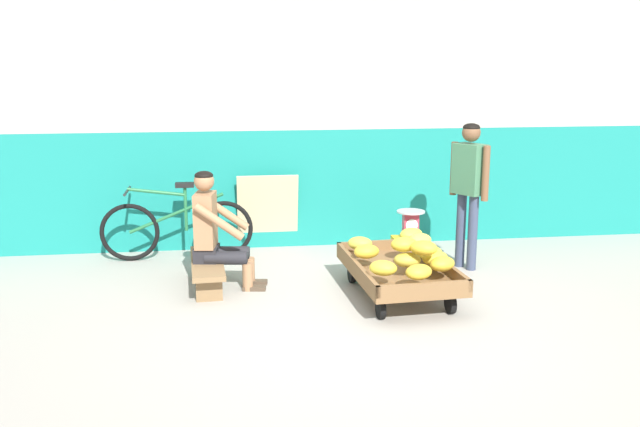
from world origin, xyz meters
name	(u,v)px	position (x,y,z in m)	size (l,w,h in m)	color
ground_plane	(362,336)	(0.00, 0.00, 0.00)	(80.00, 80.00, 0.00)	#A39E93
back_wall	(315,117)	(0.00, 2.94, 1.50)	(16.00, 0.30, 3.01)	#19847A
banana_cart	(398,272)	(0.51, 0.87, 0.24)	(0.93, 1.49, 0.36)	brown
banana_pile	(410,252)	(0.59, 0.76, 0.46)	(0.87, 1.23, 0.27)	gold
low_bench	(207,267)	(-1.25, 1.40, 0.20)	(0.36, 1.12, 0.27)	olive
vendor_seated	(215,230)	(-1.16, 1.39, 0.57)	(0.71, 0.54, 1.14)	#9E704C
plastic_crate	(410,251)	(0.89, 1.87, 0.15)	(0.36, 0.28, 0.30)	gold
weighing_scale	(411,224)	(0.89, 1.87, 0.45)	(0.30, 0.30, 0.29)	#28282D
bicycle_near_left	(177,228)	(-1.60, 2.43, 0.35)	(1.66, 0.48, 0.86)	black
sign_board	(268,212)	(-0.58, 2.74, 0.44)	(0.70, 0.23, 0.88)	#C6B289
customer_adult	(469,179)	(1.45, 1.67, 0.95)	(0.33, 0.44, 1.53)	#38425B
shopping_bag	(434,267)	(1.01, 1.38, 0.12)	(0.18, 0.12, 0.24)	#D13D4C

